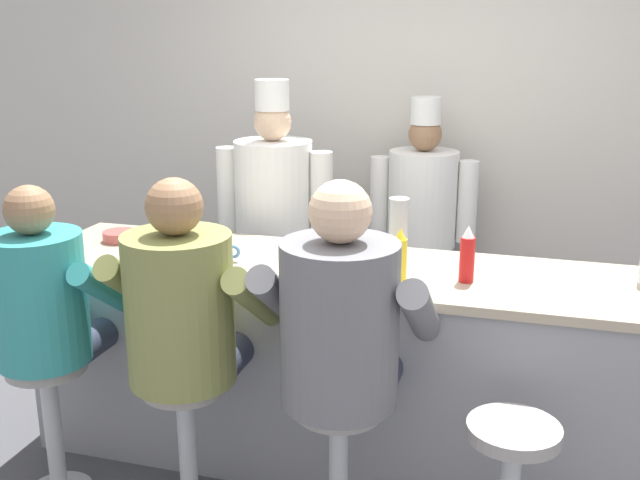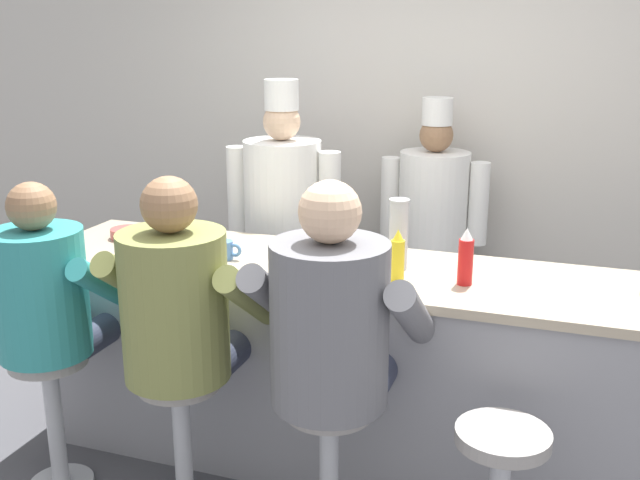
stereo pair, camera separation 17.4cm
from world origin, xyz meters
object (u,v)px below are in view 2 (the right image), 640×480
cereal_bowl (127,233)px  cook_in_whites_near (283,220)px  coffee_mug_blue (224,250)px  cup_stack_steel (399,234)px  mustard_bottle_yellow (398,258)px  ketchup_bottle_red (466,258)px  diner_seated_grey (333,331)px  breakfast_plate (173,259)px  diner_seated_olive (180,313)px  coffee_mug_tan (350,252)px  cook_in_whites_far (433,223)px  diner_seated_teal (47,301)px

cereal_bowl → cook_in_whites_near: bearing=49.6°
coffee_mug_blue → cup_stack_steel: bearing=8.9°
mustard_bottle_yellow → ketchup_bottle_red: bearing=13.8°
ketchup_bottle_red → diner_seated_grey: (-0.40, -0.54, -0.16)m
coffee_mug_blue → cup_stack_steel: 0.80m
coffee_mug_blue → breakfast_plate: bearing=-148.8°
cereal_bowl → diner_seated_olive: (0.68, -0.68, -0.09)m
coffee_mug_tan → cook_in_whites_far: 1.13m
mustard_bottle_yellow → cook_in_whites_far: (-0.11, 1.31, -0.19)m
breakfast_plate → cereal_bowl: size_ratio=1.63×
coffee_mug_blue → coffee_mug_tan: bearing=15.0°
diner_seated_grey → coffee_mug_blue: bearing=143.1°
mustard_bottle_yellow → cook_in_whites_far: bearing=94.6°
mustard_bottle_yellow → diner_seated_olive: 0.91m
cook_in_whites_near → diner_seated_grey: bearing=-61.1°
mustard_bottle_yellow → cook_in_whites_far: size_ratio=0.14×
cup_stack_steel → diner_seated_teal: size_ratio=0.23×
coffee_mug_blue → cup_stack_steel: (0.78, 0.12, 0.11)m
mustard_bottle_yellow → diner_seated_grey: size_ratio=0.15×
coffee_mug_blue → diner_seated_grey: 0.88m
mustard_bottle_yellow → coffee_mug_blue: 0.83m
coffee_mug_blue → cook_in_whites_far: size_ratio=0.08×
coffee_mug_tan → cook_in_whites_near: 0.91m
diner_seated_teal → cook_in_whites_far: (1.29, 1.79, 0.01)m
diner_seated_olive → cook_in_whites_near: bearing=94.6°
mustard_bottle_yellow → coffee_mug_tan: mustard_bottle_yellow is taller
mustard_bottle_yellow → cook_in_whites_near: 1.25m
cereal_bowl → diner_seated_olive: bearing=-44.9°
mustard_bottle_yellow → cup_stack_steel: cup_stack_steel is taller
diner_seated_grey → cook_in_whites_far: (0.02, 1.79, -0.03)m
mustard_bottle_yellow → breakfast_plate: bearing=-176.3°
cereal_bowl → diner_seated_olive: diner_seated_olive is taller
mustard_bottle_yellow → cook_in_whites_near: bearing=134.7°
diner_seated_grey → diner_seated_olive: bearing=-179.9°
cereal_bowl → cup_stack_steel: 1.41m
ketchup_bottle_red → diner_seated_teal: bearing=-162.0°
coffee_mug_tan → diner_seated_grey: size_ratio=0.09×
diner_seated_teal → diner_seated_olive: bearing=0.3°
breakfast_plate → cereal_bowl: bearing=146.9°
ketchup_bottle_red → cook_in_whites_far: bearing=106.7°
cook_in_whites_far → breakfast_plate: bearing=-123.6°
coffee_mug_tan → ketchup_bottle_red: bearing=-14.3°
diner_seated_teal → coffee_mug_tan: bearing=31.0°
cup_stack_steel → diner_seated_grey: 0.69m
cup_stack_steel → diner_seated_teal: (-1.36, -0.65, -0.25)m
cup_stack_steel → cook_in_whites_near: size_ratio=0.18×
coffee_mug_blue → cook_in_whites_far: cook_in_whites_far is taller
cereal_bowl → coffee_mug_blue: 0.64m
breakfast_plate → diner_seated_olive: size_ratio=0.19×
diner_seated_grey → cook_in_whites_near: (-0.75, 1.35, 0.03)m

